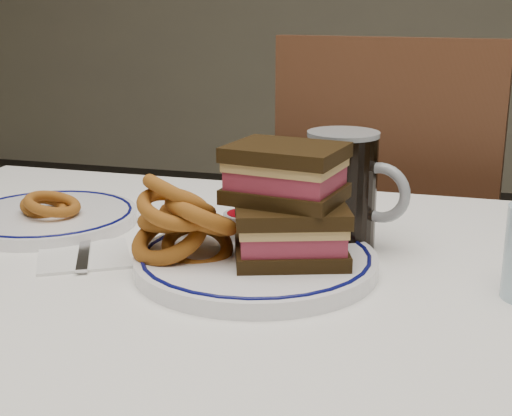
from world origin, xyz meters
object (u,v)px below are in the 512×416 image
(main_plate, at_px, (256,261))
(reuben_sandwich, at_px, (288,203))
(beer_mug, at_px, (344,190))
(chair_far, at_px, (393,241))
(far_plate, at_px, (48,217))

(main_plate, distance_m, reuben_sandwich, 0.09)
(reuben_sandwich, xyz_separation_m, beer_mug, (0.05, 0.11, -0.01))
(beer_mug, bearing_deg, chair_far, 88.77)
(beer_mug, bearing_deg, far_plate, -178.00)
(main_plate, bearing_deg, far_plate, 164.22)
(main_plate, xyz_separation_m, beer_mug, (0.09, 0.12, 0.07))
(beer_mug, relative_size, far_plate, 0.60)
(chair_far, distance_m, main_plate, 0.80)
(reuben_sandwich, bearing_deg, chair_far, 85.27)
(reuben_sandwich, height_order, beer_mug, beer_mug)
(main_plate, bearing_deg, beer_mug, 52.44)
(chair_far, bearing_deg, beer_mug, -91.23)
(chair_far, distance_m, far_plate, 0.84)
(chair_far, bearing_deg, main_plate, -97.63)
(chair_far, relative_size, far_plate, 3.81)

